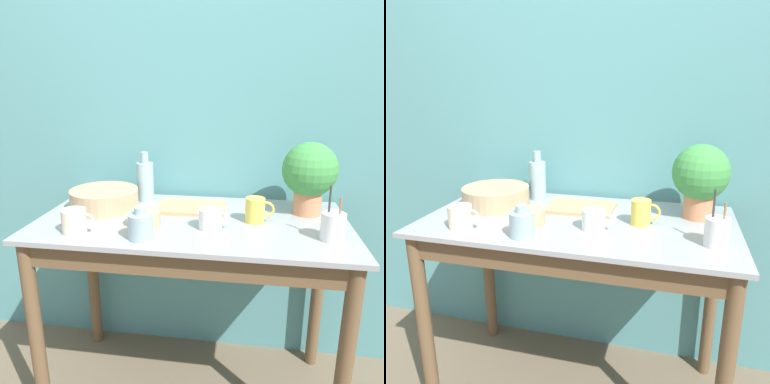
# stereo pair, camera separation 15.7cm
# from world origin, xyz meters

# --- Properties ---
(wall_back) EXTENTS (6.00, 0.05, 2.40)m
(wall_back) POSITION_xyz_m (0.00, 0.73, 1.20)
(wall_back) COLOR teal
(wall_back) RESTS_ON ground_plane
(counter_table) EXTENTS (1.31, 0.67, 0.89)m
(counter_table) POSITION_xyz_m (0.00, 0.31, 0.71)
(counter_table) COLOR brown
(counter_table) RESTS_ON ground_plane
(potted_plant) EXTENTS (0.24, 0.24, 0.32)m
(potted_plant) POSITION_xyz_m (0.49, 0.48, 1.08)
(potted_plant) COLOR tan
(potted_plant) RESTS_ON counter_table
(bowl_wash_large) EXTENTS (0.31, 0.31, 0.09)m
(bowl_wash_large) POSITION_xyz_m (-0.42, 0.42, 0.94)
(bowl_wash_large) COLOR tan
(bowl_wash_large) RESTS_ON counter_table
(bottle_tall) EXTENTS (0.08, 0.08, 0.24)m
(bottle_tall) POSITION_xyz_m (-0.27, 0.57, 1.00)
(bottle_tall) COLOR #93B2BC
(bottle_tall) RESTS_ON counter_table
(bottle_short) EXTENTS (0.09, 0.09, 0.12)m
(bottle_short) POSITION_xyz_m (-0.16, 0.10, 0.95)
(bottle_short) COLOR #93B2BC
(bottle_short) RESTS_ON counter_table
(mug_cream) EXTENTS (0.13, 0.09, 0.09)m
(mug_cream) POSITION_xyz_m (-0.43, 0.12, 0.94)
(mug_cream) COLOR beige
(mug_cream) RESTS_ON counter_table
(mug_white) EXTENTS (0.13, 0.09, 0.08)m
(mug_white) POSITION_xyz_m (0.09, 0.24, 0.94)
(mug_white) COLOR white
(mug_white) RESTS_ON counter_table
(mug_yellow) EXTENTS (0.12, 0.08, 0.10)m
(mug_yellow) POSITION_xyz_m (0.27, 0.34, 0.95)
(mug_yellow) COLOR #E5CC4C
(mug_yellow) RESTS_ON counter_table
(bowl_small_tan) EXTENTS (0.13, 0.13, 0.06)m
(bowl_small_tan) POSITION_xyz_m (-0.18, 0.23, 0.93)
(bowl_small_tan) COLOR tan
(bowl_small_tan) RESTS_ON counter_table
(utensil_cup) EXTENTS (0.09, 0.09, 0.20)m
(utensil_cup) POSITION_xyz_m (0.55, 0.19, 0.95)
(utensil_cup) COLOR silver
(utensil_cup) RESTS_ON counter_table
(tray_board) EXTENTS (0.31, 0.22, 0.02)m
(tray_board) POSITION_xyz_m (-0.02, 0.47, 0.90)
(tray_board) COLOR tan
(tray_board) RESTS_ON counter_table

